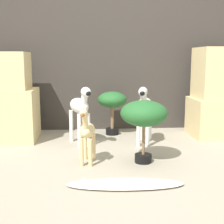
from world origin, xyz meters
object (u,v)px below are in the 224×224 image
Objects in this scene: zebra_left at (80,108)px; zebra_right at (144,107)px; giraffe_figurine at (87,132)px; surfboard at (124,184)px; potted_palm_front at (112,102)px; potted_palm_back at (144,115)px.

zebra_right is at bearing -2.21° from zebra_left.
surfboard is at bearing -62.78° from giraffe_figurine.
zebra_left is 1.24× the size of giraffe_figurine.
surfboard is (-0.04, -1.69, -0.41)m from potted_palm_front.
zebra_left is at bearing 96.70° from giraffe_figurine.
surfboard is at bearing -107.34° from zebra_right.
zebra_right is 1.00× the size of zebra_left.
zebra_right is 1.14× the size of potted_palm_back.
zebra_left is at bearing -131.10° from potted_palm_front.
zebra_left is 1.21× the size of potted_palm_front.
potted_palm_front is at bearing 88.57° from surfboard.
zebra_right is 0.74m from zebra_left.
zebra_right is 1.32m from surfboard.
surfboard is (0.28, -0.55, -0.29)m from giraffe_figurine.
zebra_left is at bearing 132.08° from potted_palm_back.
zebra_left is 0.92m from potted_palm_back.
zebra_left is 0.69m from giraffe_figurine.
zebra_left is 1.14× the size of potted_palm_back.
surfboard is (0.36, -1.23, -0.41)m from zebra_left.
surfboard is at bearing -114.67° from potted_palm_back.
zebra_right reaches higher than surfboard.
zebra_right reaches higher than potted_palm_front.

